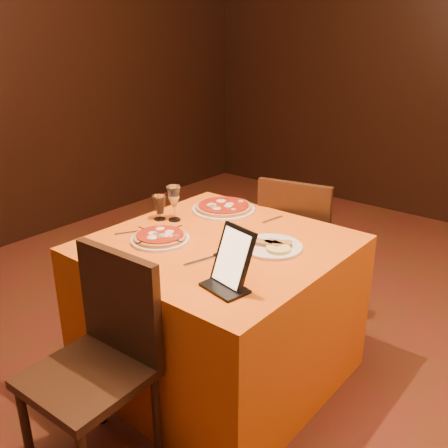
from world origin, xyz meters
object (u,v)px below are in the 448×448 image
Objects in this scene: main_table at (219,310)px; chair_main_near at (87,376)px; chair_main_far at (302,246)px; pizza_near at (160,238)px; wine_glass at (174,203)px; tablet at (233,257)px; water_glass at (159,208)px; pizza_far at (224,208)px.

chair_main_near is at bearing -90.00° from main_table.
chair_main_far reaches higher than pizza_near.
tablet reaches higher than wine_glass.
water_glass reaches higher than pizza_near.
wine_glass is (-0.36, 0.86, 0.39)m from chair_main_near.
water_glass is 0.81m from tablet.
main_table is 3.92× the size of pizza_near.
pizza_near is at bearing 107.39° from chair_main_near.
tablet is (0.74, -0.32, 0.06)m from water_glass.
wine_glass is at bearing 50.68° from chair_main_far.
tablet is (0.54, -0.12, 0.10)m from pizza_near.
chair_main_near is 7.00× the size of water_glass.
chair_main_near reaches higher than main_table.
chair_main_near is at bearing -67.12° from wine_glass.
water_glass is (-0.43, 0.82, 0.36)m from chair_main_near.
tablet is at bearing -42.41° from main_table.
water_glass reaches higher than pizza_far.
water_glass is (-0.17, -0.32, 0.05)m from pizza_far.
chair_main_far is at bearing 59.43° from pizza_far.
wine_glass reaches higher than chair_main_near.
tablet is (0.31, -0.29, 0.49)m from main_table.
main_table is 0.62m from water_glass.
chair_main_near is 1.00× the size of chair_main_far.
pizza_near is 0.56m from tablet.
chair_main_far is (0.00, 0.79, 0.08)m from main_table.
main_table is 0.79m from chair_main_near.
main_table is 8.46× the size of water_glass.
tablet reaches higher than pizza_far.
pizza_near is 2.16× the size of water_glass.
water_glass is (-0.43, 0.03, 0.44)m from main_table.
main_table is at bearing 36.61° from pizza_near.
tablet reaches higher than chair_main_far.
tablet is (0.57, -0.64, 0.10)m from pizza_far.
pizza_near reaches higher than main_table.
chair_main_near is at bearing -62.26° from water_glass.
main_table is 5.79× the size of wine_glass.
chair_main_near reaches higher than water_glass.
tablet is at bearing -23.12° from water_glass.
main_table is at bearing 148.59° from tablet.
water_glass is at bearing -148.69° from wine_glass.
pizza_near is 0.29m from water_glass.
pizza_far is at bearing 100.33° from chair_main_near.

